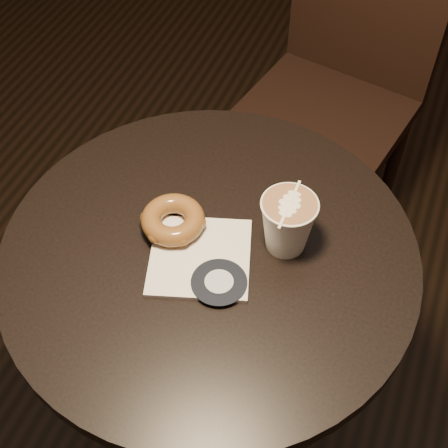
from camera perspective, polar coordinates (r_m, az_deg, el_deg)
The scene contains 5 objects.
cafe_table at distance 1.20m, azimuth -1.21°, elevation -7.94°, with size 0.70×0.70×0.75m.
chair at distance 1.72m, azimuth 11.06°, elevation 14.46°, with size 0.49×0.49×1.05m.
pastry_bag at distance 1.02m, azimuth -2.21°, elevation -3.04°, with size 0.16×0.16×0.01m, color white.
doughnut at distance 1.05m, azimuth -4.69°, elevation 0.39°, with size 0.11×0.11×0.03m, color brown.
latte_cup at distance 1.01m, azimuth 5.82°, elevation -0.04°, with size 0.09×0.09×0.10m, color white, non-canonical shape.
Camera 1 is at (0.26, -0.57, 1.58)m, focal length 50.00 mm.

